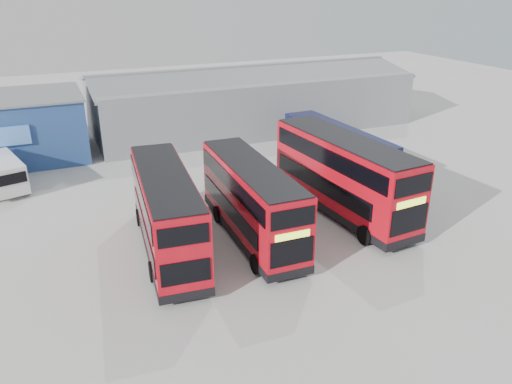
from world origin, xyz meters
The scene contains 8 objects.
ground_plane centered at (0.00, 0.00, 0.00)m, with size 120.00×120.00×0.00m, color #A4A49E.
office_block centered at (-14.00, 17.99, 2.58)m, with size 12.30×8.32×5.12m.
maintenance_shed centered at (8.00, 20.00, 2.60)m, with size 30.50×12.00×5.89m.
double_decker_left centered at (-5.86, -1.83, 2.20)m, with size 3.53×10.65×4.43m.
double_decker_centre centered at (-1.20, -2.14, 2.16)m, with size 2.85×10.36×4.35m.
double_decker_right centered at (5.16, -1.35, 2.40)m, with size 3.60×11.56×4.82m.
single_decker_blue centered at (9.16, 5.71, 1.57)m, with size 3.19×11.74×3.15m.
panel_van centered at (-14.11, 11.05, 1.26)m, with size 3.27×5.50×2.26m.
Camera 1 is at (-10.95, -25.09, 13.35)m, focal length 35.00 mm.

